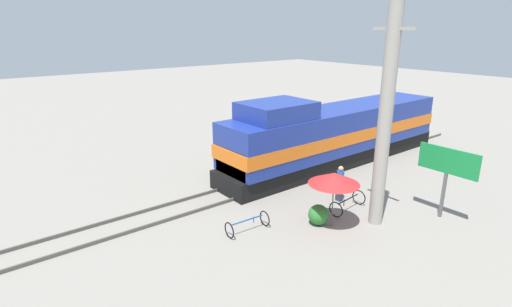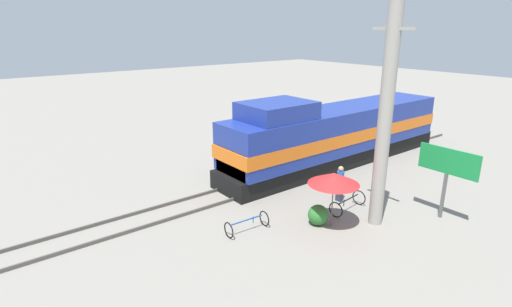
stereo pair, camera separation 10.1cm
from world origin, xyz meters
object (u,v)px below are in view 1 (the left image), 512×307
Objects in this scene: vendor_umbrella at (334,178)px; billboard_sign at (448,165)px; utility_pole at (385,119)px; bicycle_spare at (248,224)px; locomotive at (333,135)px; person_bystander at (340,182)px; bicycle at (348,203)px.

billboard_sign is at bearing 61.47° from vendor_umbrella.
vendor_umbrella is at bearing -118.91° from utility_pole.
billboard_sign is (2.39, 4.39, 0.28)m from vendor_umbrella.
billboard_sign is 8.78m from bicycle_spare.
person_bystander is at bearing -44.57° from locomotive.
locomotive is at bearing -66.02° from bicycle_spare.
bicycle is 4.90m from bicycle_spare.
utility_pole is 4.55× the size of bicycle.
locomotive is 9.41× the size of person_bystander.
billboard_sign is 4.47m from bicycle.
bicycle_spare is (3.54, -9.05, -1.50)m from locomotive.
vendor_umbrella is at bearing -48.42° from locomotive.
person_bystander is (-3.87, -2.18, -1.45)m from billboard_sign.
person_bystander is at bearing 144.76° from bicycle.
billboard_sign is 1.72× the size of bicycle_spare.
bicycle is (0.95, -0.52, -0.59)m from person_bystander.
vendor_umbrella is at bearing -117.67° from bicycle_spare.
utility_pole is 4.94× the size of bicycle_spare.
bicycle is (4.79, -4.30, -1.48)m from locomotive.
locomotive reaches higher than vendor_umbrella.
billboard_sign is at bearing 61.71° from utility_pole.
bicycle_spare is (-1.78, -3.05, -1.78)m from vendor_umbrella.
billboard_sign reaches higher than person_bystander.
bicycle_spare is at bearing -93.22° from person_bystander.
person_bystander is at bearing 168.08° from utility_pole.
vendor_umbrella is 2.50m from bicycle.
vendor_umbrella is at bearing -78.87° from bicycle.
vendor_umbrella is 2.91m from person_bystander.
bicycle is (-1.48, -0.01, -4.16)m from utility_pole.
utility_pole reaches higher than billboard_sign.
person_bystander is 0.96× the size of bicycle_spare.
bicycle_spare is (-2.72, -4.76, -4.18)m from utility_pole.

